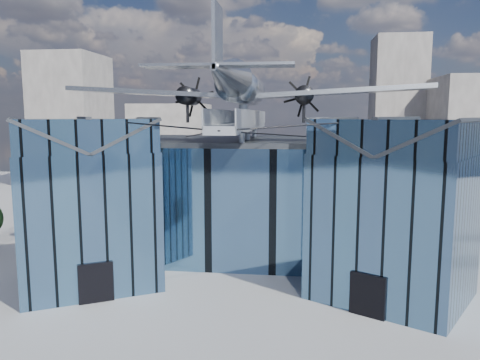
# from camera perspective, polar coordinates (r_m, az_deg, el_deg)

# --- Properties ---
(ground_plane) EXTENTS (120.00, 120.00, 0.00)m
(ground_plane) POSITION_cam_1_polar(r_m,az_deg,el_deg) (34.26, -0.43, -12.48)
(ground_plane) COLOR gray
(museum) EXTENTS (32.88, 24.50, 17.60)m
(museum) POSITION_cam_1_polar(r_m,az_deg,el_deg) (38.42, 0.72, -1.68)
(museum) COLOR #486F94
(museum) RESTS_ON ground
(bg_towers) EXTENTS (77.00, 24.50, 26.00)m
(bg_towers) POSITION_cam_1_polar(r_m,az_deg,el_deg) (82.38, 5.28, 6.53)
(bg_towers) COLOR gray
(bg_towers) RESTS_ON ground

